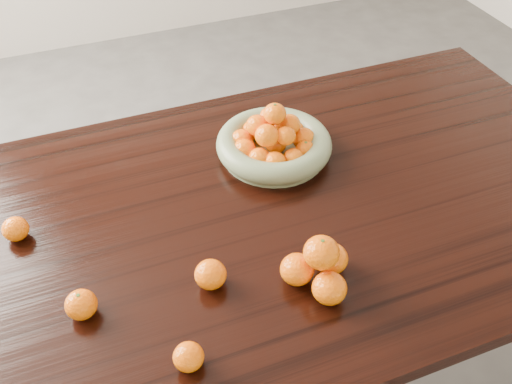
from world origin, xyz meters
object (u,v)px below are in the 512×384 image
object	(u,v)px
fruit_bowl	(274,142)
dining_table	(238,242)
loose_orange_0	(81,305)
orange_pyramid	(320,267)

from	to	relation	value
fruit_bowl	dining_table	bearing A→B (deg)	-132.67
fruit_bowl	loose_orange_0	distance (m)	0.65
fruit_bowl	orange_pyramid	xyz separation A→B (m)	(-0.08, -0.43, 0.01)
dining_table	fruit_bowl	bearing A→B (deg)	47.33
fruit_bowl	orange_pyramid	size ratio (longest dim) A/B	2.01
fruit_bowl	orange_pyramid	distance (m)	0.44
dining_table	loose_orange_0	world-z (taller)	loose_orange_0
fruit_bowl	orange_pyramid	bearing A→B (deg)	-100.25
dining_table	loose_orange_0	size ratio (longest dim) A/B	31.25
dining_table	orange_pyramid	size ratio (longest dim) A/B	13.21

